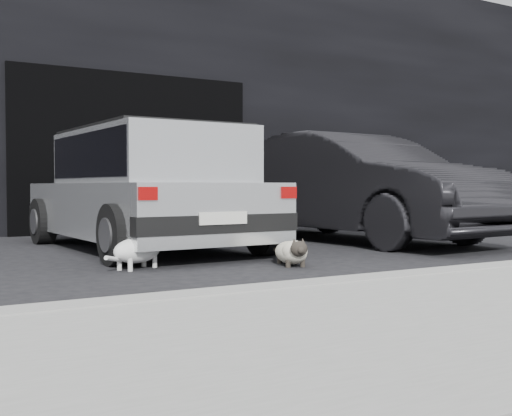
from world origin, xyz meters
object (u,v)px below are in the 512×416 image
cat_siamese (292,252)px  cat_white (140,249)px  silver_hatchback (146,184)px  second_car (356,187)px

cat_siamese → cat_white: bearing=-3.8°
cat_white → silver_hatchback: bearing=131.3°
silver_hatchback → second_car: (2.94, -0.30, -0.04)m
second_car → cat_white: size_ratio=6.27×
second_car → cat_siamese: size_ratio=5.60×
silver_hatchback → cat_white: bearing=-114.8°
silver_hatchback → cat_white: size_ratio=5.47×
cat_siamese → cat_white: (-1.31, 0.55, 0.05)m
silver_hatchback → cat_white: (-0.68, -1.61, -0.60)m
second_car → cat_white: second_car is taller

